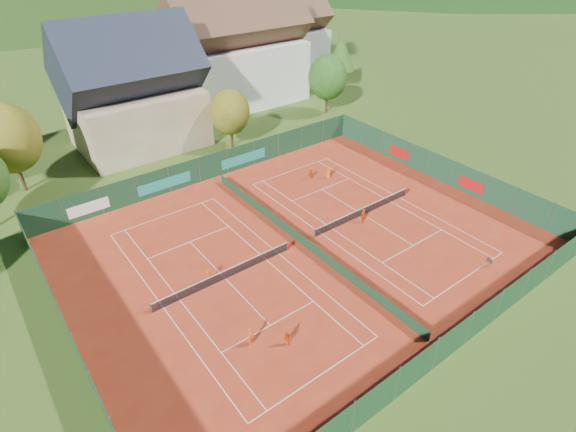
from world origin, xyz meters
The scene contains 29 objects.
ground centered at (0.00, 0.00, -0.02)m, with size 600.00×600.00×0.00m, color #314E18.
clay_pad centered at (0.00, 0.00, 0.01)m, with size 40.00×32.00×0.01m, color #A32D18.
court_markings_left centered at (-8.00, 0.00, 0.01)m, with size 11.03×23.83×0.00m.
court_markings_right centered at (8.00, 0.00, 0.01)m, with size 11.03×23.83×0.00m.
tennis_net_left centered at (-7.85, 0.00, 0.51)m, with size 13.30×0.10×1.02m.
tennis_net_right centered at (8.15, 0.00, 0.51)m, with size 13.30×0.10×1.02m.
court_divider centered at (0.00, 0.00, 0.50)m, with size 0.03×28.80×1.00m.
fence_north centered at (-0.46, 15.99, 1.47)m, with size 40.00×0.10×3.00m.
fence_south centered at (0.00, -16.00, 1.50)m, with size 40.00×0.04×3.00m.
fence_west centered at (-20.00, 0.00, 1.50)m, with size 0.04×32.00×3.00m.
fence_east centered at (20.00, 0.05, 1.48)m, with size 0.09×32.00×3.00m.
chalet centered at (-3.00, 30.00, 6.62)m, with size 16.20×12.00×16.00m.
hotel_block_a centered at (16.00, 36.00, 7.38)m, with size 21.60×11.00×17.25m.
hotel_block_b centered at (30.00, 44.00, 6.62)m, with size 17.28×10.00×15.50m.
tree_west_mid centered at (-18.00, 26.00, 6.07)m, with size 6.44×6.44×9.78m.
tree_center centered at (6.00, 22.00, 4.72)m, with size 5.01×5.01×7.60m.
tree_east_front centered at (24.00, 24.00, 5.39)m, with size 5.72×5.72×8.69m.
tree_east_mid centered at (34.00, 32.00, 6.06)m, with size 5.04×5.04×9.00m.
tree_east_back centered at (26.00, 40.00, 6.74)m, with size 7.15×7.15×10.86m.
mountain_backdrop centered at (28.54, 233.48, -39.64)m, with size 820.00×530.00×242.00m.
ball_hopper centered at (10.76, -12.20, 0.56)m, with size 0.34×0.34×0.80m.
loose_ball_0 centered at (-10.36, -6.36, 0.03)m, with size 0.07×0.07×0.07m, color #CCD833.
loose_ball_1 centered at (6.56, -7.24, 0.03)m, with size 0.07×0.07×0.07m, color #CCD833.
player_left_near centered at (-10.07, -7.07, 0.79)m, with size 0.57×0.38×1.57m, color #F45115.
player_left_mid centered at (-8.13, -8.68, 0.67)m, with size 0.66×0.51×1.35m, color #CB3E12.
player_left_far centered at (-9.28, 0.55, 0.65)m, with size 0.83×0.48×1.29m, color #CC4E12.
player_right_near centered at (6.95, -0.92, 0.77)m, with size 0.90×0.37×1.53m, color #DF4B13.
player_right_far_a centered at (10.27, 7.90, 0.72)m, with size 0.70×0.46×1.43m, color orange.
player_right_far_b centered at (8.56, 9.04, 0.68)m, with size 1.25×0.40×1.35m, color orange.
Camera 1 is at (-20.83, -25.50, 24.80)m, focal length 28.00 mm.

